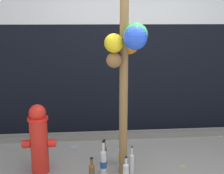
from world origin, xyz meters
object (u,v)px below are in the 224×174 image
Objects in this scene: bottle_0 at (103,162)px; bottle_4 at (126,171)px; bottle_5 at (124,158)px; bottle_3 at (104,154)px; fire_hydrant at (39,139)px; bottle_6 at (120,155)px; bottle_2 at (132,163)px; memorial_post at (127,28)px; bottle_1 at (92,172)px.

bottle_4 is at bearing -30.20° from bottle_0.
bottle_3 is at bearing 149.28° from bottle_5.
bottle_4 is at bearing -15.14° from fire_hydrant.
bottle_3 is 0.98× the size of bottle_6.
bottle_4 is (0.25, -0.15, -0.05)m from bottle_0.
bottle_0 is 0.34m from bottle_2.
bottle_6 is (0.23, 0.22, -0.04)m from bottle_0.
fire_hydrant is at bearing 171.41° from memorial_post.
memorial_post is at bearing 15.63° from bottle_1.
bottle_5 is at bearing 124.01° from bottle_2.
fire_hydrant reaches higher than bottle_5.
fire_hydrant is 0.85m from bottle_3.
bottle_0 reaches higher than bottle_1.
bottle_5 is (-0.08, 0.12, -0.00)m from bottle_2.
bottle_6 is at bearing 116.29° from bottle_2.
bottle_2 is at bearing -0.15° from bottle_0.
bottle_3 is at bearing 9.28° from fire_hydrant.
memorial_post is 1.59m from bottle_2.
bottle_6 is at bearing 93.59° from bottle_4.
bottle_1 is 1.01× the size of bottle_4.
bottle_3 is at bearing 119.17° from bottle_4.
bottle_0 is at bearing 149.80° from bottle_4.
bottle_2 is (1.09, -0.13, -0.29)m from fire_hydrant.
bottle_3 reaches higher than bottle_4.
bottle_0 is (0.76, -0.13, -0.27)m from fire_hydrant.
bottle_4 is 0.85× the size of bottle_6.
memorial_post is at bearing 82.82° from bottle_4.
memorial_post reaches higher than fire_hydrant.
memorial_post reaches higher than bottle_2.
bottle_4 is at bearing -97.18° from memorial_post.
bottle_0 is at bearing -135.36° from bottle_6.
bottle_4 is (-0.01, -0.12, -1.61)m from memorial_post.
bottle_2 reaches higher than bottle_4.
fire_hydrant is 1.03m from bottle_6.
bottle_4 is at bearing -0.63° from bottle_1.
bottle_0 is at bearing 179.85° from bottle_2.
memorial_post is 7.28× the size of bottle_0.
bottle_3 is at bearing 67.02° from bottle_1.
bottle_4 is at bearing -60.83° from bottle_3.
bottle_5 is 0.98× the size of bottle_6.
bottle_3 is (0.17, 0.40, 0.02)m from bottle_1.
bottle_1 reaches higher than bottle_4.
memorial_post is 1.66m from bottle_1.
fire_hydrant is at bearing -170.72° from bottle_3.
bottle_0 is at bearing -9.53° from fire_hydrant.
fire_hydrant is 2.01× the size of bottle_0.
fire_hydrant is (-1.02, 0.15, -1.29)m from memorial_post.
bottle_1 is at bearing -135.31° from bottle_6.
bottle_6 is at bearing 106.20° from bottle_5.
memorial_post reaches higher than bottle_6.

